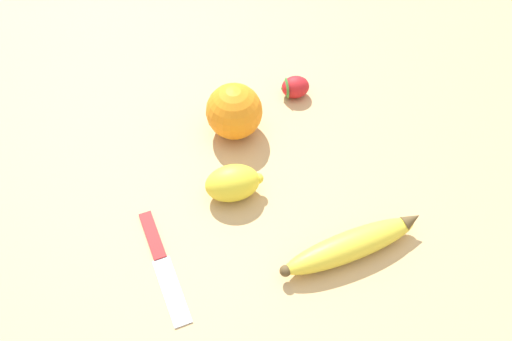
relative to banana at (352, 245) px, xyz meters
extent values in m
plane|color=tan|center=(-0.03, 0.04, -0.02)|extent=(3.00, 3.00, 0.00)
ellipsoid|color=yellow|center=(0.00, 0.00, 0.00)|extent=(0.19, 0.08, 0.04)
cone|color=brown|center=(0.08, 0.02, 0.01)|extent=(0.03, 0.03, 0.03)
sphere|color=brown|center=(-0.09, -0.02, 0.00)|extent=(0.01, 0.01, 0.01)
sphere|color=orange|center=(-0.12, 0.23, 0.02)|extent=(0.08, 0.08, 0.08)
ellipsoid|color=red|center=(-0.01, 0.29, 0.00)|extent=(0.04, 0.04, 0.03)
cone|color=#3D8438|center=(-0.04, 0.29, 0.00)|extent=(0.01, 0.03, 0.03)
ellipsoid|color=yellow|center=(-0.13, 0.11, 0.01)|extent=(0.08, 0.06, 0.05)
sphere|color=yellow|center=(-0.10, 0.12, 0.01)|extent=(0.01, 0.01, 0.01)
cube|color=silver|center=(-0.23, -0.02, -0.02)|extent=(0.04, 0.10, 0.00)
cube|color=red|center=(-0.25, 0.06, -0.01)|extent=(0.03, 0.08, 0.01)
camera|label=1|loc=(-0.18, -0.37, 0.63)|focal=42.00mm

